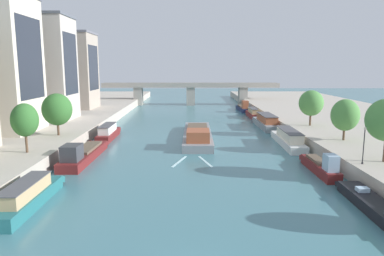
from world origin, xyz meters
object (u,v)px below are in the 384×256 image
(tree_left_end_of_row, at_px, (57,109))
(bridge_far, at_px, (191,91))
(moored_boat_left_end, at_px, (108,133))
(moored_boat_right_upstream, at_px, (321,166))
(tree_left_midway, at_px, (25,120))
(moored_boat_right_lone, at_px, (252,113))
(tree_right_second, at_px, (311,103))
(moored_boat_left_gap_after, at_px, (83,154))
(moored_boat_left_lone, at_px, (28,196))
(moored_boat_right_downstream, at_px, (288,139))
(moored_boat_right_near, at_px, (243,108))
(barge_midriver, at_px, (198,135))
(lamppost_right_bank, at_px, (364,144))
(moored_boat_right_far, at_px, (266,122))
(moored_boat_right_midway, at_px, (374,205))
(tree_right_past_mid, at_px, (345,115))

(tree_left_end_of_row, relative_size, bridge_far, 0.11)
(moored_boat_left_end, xyz_separation_m, bridge_far, (15.23, 58.30, 3.67))
(moored_boat_right_upstream, distance_m, tree_left_midway, 37.38)
(moored_boat_right_lone, xyz_separation_m, tree_right_second, (6.18, -26.10, 5.26))
(moored_boat_left_gap_after, bearing_deg, tree_left_midway, -146.96)
(moored_boat_left_end, bearing_deg, moored_boat_left_lone, -90.45)
(moored_boat_right_downstream, distance_m, moored_boat_right_near, 47.10)
(moored_boat_right_upstream, distance_m, bridge_far, 81.91)
(barge_midriver, relative_size, lamppost_right_bank, 5.73)
(moored_boat_right_far, relative_size, tree_left_end_of_row, 2.29)
(tree_left_end_of_row, bearing_deg, moored_boat_right_upstream, -21.00)
(barge_midriver, xyz_separation_m, lamppost_right_bank, (18.05, -24.11, 3.50))
(moored_boat_left_gap_after, height_order, moored_boat_right_far, moored_boat_left_gap_after)
(tree_left_end_of_row, distance_m, tree_right_second, 44.47)
(barge_midriver, distance_m, lamppost_right_bank, 30.32)
(barge_midriver, relative_size, moored_boat_right_near, 1.98)
(moored_boat_left_lone, xyz_separation_m, lamppost_right_bank, (34.56, 7.10, 3.38))
(moored_boat_left_lone, distance_m, moored_boat_right_midway, 31.73)
(moored_boat_right_near, bearing_deg, tree_right_past_mid, -82.23)
(moored_boat_right_upstream, relative_size, tree_right_past_mid, 1.71)
(barge_midriver, bearing_deg, tree_right_second, 7.66)
(moored_boat_right_midway, xyz_separation_m, moored_boat_right_upstream, (-0.55, 11.84, 0.37))
(moored_boat_left_gap_after, bearing_deg, moored_boat_right_lone, 54.25)
(tree_left_midway, bearing_deg, moored_boat_right_lone, 51.79)
(moored_boat_right_midway, height_order, moored_boat_right_downstream, moored_boat_right_downstream)
(moored_boat_right_lone, distance_m, lamppost_right_bank, 53.25)
(moored_boat_right_downstream, relative_size, tree_left_end_of_row, 2.32)
(moored_boat_right_lone, bearing_deg, tree_right_past_mid, -80.37)
(moored_boat_left_gap_after, bearing_deg, moored_boat_right_far, 41.26)
(moored_boat_left_gap_after, xyz_separation_m, moored_boat_right_midway, (31.49, -18.21, -0.39))
(barge_midriver, distance_m, moored_boat_left_end, 16.30)
(moored_boat_right_upstream, relative_size, moored_boat_right_far, 0.68)
(moored_boat_left_end, bearing_deg, moored_boat_right_midway, -47.11)
(moored_boat_right_far, distance_m, moored_boat_right_lone, 15.78)
(moored_boat_right_midway, xyz_separation_m, bridge_far, (-16.21, 92.15, 4.22))
(moored_boat_right_midway, bearing_deg, moored_boat_right_downstream, 90.40)
(moored_boat_left_end, height_order, tree_right_second, tree_right_second)
(moored_boat_right_lone, bearing_deg, lamppost_right_bank, -86.56)
(bridge_far, bearing_deg, moored_boat_left_gap_after, -101.67)
(moored_boat_left_end, xyz_separation_m, tree_left_midway, (-6.02, -19.52, 5.18))
(moored_boat_left_lone, xyz_separation_m, bridge_far, (15.48, 90.78, 3.71))
(moored_boat_right_downstream, bearing_deg, bridge_far, 103.98)
(barge_midriver, xyz_separation_m, moored_boat_left_gap_after, (-16.30, -14.36, 0.01))
(moored_boat_right_upstream, bearing_deg, moored_boat_right_near, 90.26)
(barge_midriver, xyz_separation_m, bridge_far, (-1.02, 59.57, 3.84))
(moored_boat_left_gap_after, height_order, moored_boat_right_downstream, moored_boat_left_gap_after)
(moored_boat_left_lone, bearing_deg, tree_right_past_mid, 28.29)
(moored_boat_left_gap_after, bearing_deg, moored_boat_left_end, 89.82)
(moored_boat_right_near, bearing_deg, tree_left_end_of_row, -126.98)
(moored_boat_right_upstream, xyz_separation_m, moored_boat_right_near, (-0.28, 63.08, 0.04))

